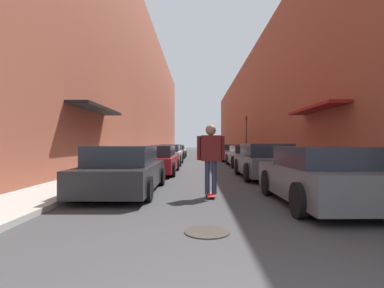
# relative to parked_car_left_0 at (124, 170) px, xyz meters

# --- Properties ---
(ground) EXTENTS (145.13, 145.13, 0.00)m
(ground) POSITION_rel_parked_car_left_0_xyz_m (2.45, 19.67, -0.62)
(ground) COLOR #38383A
(curb_strip_left) EXTENTS (1.80, 65.97, 0.12)m
(curb_strip_left) POSITION_rel_parked_car_left_0_xyz_m (-1.88, 26.26, -0.56)
(curb_strip_left) COLOR #A3A099
(curb_strip_left) RESTS_ON ground
(curb_strip_right) EXTENTS (1.80, 65.97, 0.12)m
(curb_strip_right) POSITION_rel_parked_car_left_0_xyz_m (6.78, 26.26, -0.56)
(curb_strip_right) COLOR #A3A099
(curb_strip_right) RESTS_ON ground
(building_row_left) EXTENTS (4.90, 65.97, 14.62)m
(building_row_left) POSITION_rel_parked_car_left_0_xyz_m (-4.78, 26.26, 6.69)
(building_row_left) COLOR brown
(building_row_left) RESTS_ON ground
(building_row_right) EXTENTS (4.90, 65.97, 10.86)m
(building_row_right) POSITION_rel_parked_car_left_0_xyz_m (9.68, 26.26, 4.80)
(building_row_right) COLOR brown
(building_row_right) RESTS_ON ground
(parked_car_left_0) EXTENTS (1.94, 4.51, 1.31)m
(parked_car_left_0) POSITION_rel_parked_car_left_0_xyz_m (0.00, 0.00, 0.00)
(parked_car_left_0) COLOR #232326
(parked_car_left_0) RESTS_ON ground
(parked_car_left_1) EXTENTS (1.97, 4.60, 1.28)m
(parked_car_left_1) POSITION_rel_parked_car_left_0_xyz_m (0.18, 5.25, -0.01)
(parked_car_left_1) COLOR maroon
(parked_car_left_1) RESTS_ON ground
(parked_car_left_2) EXTENTS (2.08, 4.72, 1.28)m
(parked_car_left_2) POSITION_rel_parked_car_left_0_xyz_m (0.09, 10.94, 0.01)
(parked_car_left_2) COLOR silver
(parked_car_left_2) RESTS_ON ground
(parked_car_left_3) EXTENTS (2.04, 4.53, 1.29)m
(parked_car_left_3) POSITION_rel_parked_car_left_0_xyz_m (-0.00, 16.15, 0.01)
(parked_car_left_3) COLOR #232326
(parked_car_left_3) RESTS_ON ground
(parked_car_left_4) EXTENTS (1.92, 4.33, 1.21)m
(parked_car_left_4) POSITION_rel_parked_car_left_0_xyz_m (0.08, 21.23, -0.03)
(parked_car_left_4) COLOR silver
(parked_car_left_4) RESTS_ON ground
(parked_car_right_0) EXTENTS (1.95, 4.00, 1.30)m
(parked_car_right_0) POSITION_rel_parked_car_left_0_xyz_m (4.79, -1.68, 0.01)
(parked_car_right_0) COLOR #515459
(parked_car_right_0) RESTS_ON ground
(parked_car_right_1) EXTENTS (1.98, 4.17, 1.36)m
(parked_car_right_1) POSITION_rel_parked_car_left_0_xyz_m (4.74, 3.51, 0.03)
(parked_car_right_1) COLOR #515459
(parked_car_right_1) RESTS_ON ground
(parked_car_right_2) EXTENTS (1.90, 4.73, 1.25)m
(parked_car_right_2) POSITION_rel_parked_car_left_0_xyz_m (4.92, 9.52, -0.01)
(parked_car_right_2) COLOR gray
(parked_car_right_2) RESTS_ON ground
(parked_car_right_3) EXTENTS (1.90, 4.63, 1.29)m
(parked_car_right_3) POSITION_rel_parked_car_left_0_xyz_m (4.87, 15.16, 0.02)
(parked_car_right_3) COLOR gray
(parked_car_right_3) RESTS_ON ground
(parked_car_right_4) EXTENTS (1.96, 4.16, 1.28)m
(parked_car_right_4) POSITION_rel_parked_car_left_0_xyz_m (4.80, 20.33, -0.00)
(parked_car_right_4) COLOR maroon
(parked_car_right_4) RESTS_ON ground
(parked_car_right_5) EXTENTS (2.07, 4.36, 1.25)m
(parked_car_right_5) POSITION_rel_parked_car_left_0_xyz_m (4.92, 26.14, -0.02)
(parked_car_right_5) COLOR navy
(parked_car_right_5) RESTS_ON ground
(skateboarder) EXTENTS (0.71, 0.78, 1.86)m
(skateboarder) POSITION_rel_parked_car_left_0_xyz_m (2.39, -0.69, 0.52)
(skateboarder) COLOR #B2231E
(skateboarder) RESTS_ON ground
(manhole_cover) EXTENTS (0.70, 0.70, 0.02)m
(manhole_cover) POSITION_rel_parked_car_left_0_xyz_m (2.18, -3.76, -0.61)
(manhole_cover) COLOR #332D28
(manhole_cover) RESTS_ON ground
(traffic_light) EXTENTS (0.16, 0.22, 3.91)m
(traffic_light) POSITION_rel_parked_car_left_0_xyz_m (6.90, 20.68, 1.88)
(traffic_light) COLOR #2D2D2D
(traffic_light) RESTS_ON curb_strip_right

